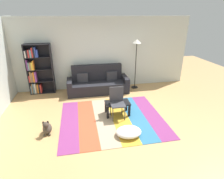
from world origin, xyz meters
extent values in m
plane|color=tan|center=(0.00, 0.00, 0.00)|extent=(14.00, 14.00, 0.00)
cube|color=silver|center=(0.00, 2.55, 1.35)|extent=(6.80, 0.10, 2.70)
cube|color=#843370|center=(-1.36, -0.01, 0.01)|extent=(0.48, 2.50, 0.01)
cube|color=#C64C2D|center=(-0.88, -0.01, 0.01)|extent=(0.48, 2.50, 0.01)
cube|color=tan|center=(-0.40, -0.01, 0.01)|extent=(0.48, 2.50, 0.01)
cube|color=gold|center=(0.08, -0.01, 0.01)|extent=(0.48, 2.50, 0.01)
cube|color=teal|center=(0.55, -0.01, 0.01)|extent=(0.48, 2.50, 0.01)
cube|color=#843370|center=(1.03, -0.01, 0.01)|extent=(0.48, 2.50, 0.01)
cube|color=black|center=(-0.32, 1.95, 0.20)|extent=(1.90, 0.80, 0.40)
cube|color=black|center=(-0.32, 2.25, 0.70)|extent=(1.90, 0.20, 0.60)
cube|color=black|center=(-1.36, 1.95, 0.28)|extent=(0.18, 0.80, 0.56)
cube|color=black|center=(0.72, 1.95, 0.28)|extent=(0.18, 0.80, 0.56)
cube|color=#333338|center=(-0.87, 2.13, 0.56)|extent=(0.42, 0.19, 0.36)
cube|color=#333338|center=(0.23, 2.13, 0.56)|extent=(0.42, 0.19, 0.36)
cube|color=black|center=(-2.80, 2.30, 0.91)|extent=(0.04, 0.28, 1.83)
cube|color=black|center=(-1.94, 2.30, 0.91)|extent=(0.04, 0.28, 1.83)
cube|color=black|center=(-2.37, 2.43, 0.91)|extent=(0.90, 0.01, 1.83)
cube|color=black|center=(-2.37, 2.30, 0.02)|extent=(0.86, 0.28, 0.02)
cube|color=black|center=(-2.37, 2.30, 0.47)|extent=(0.86, 0.28, 0.02)
cube|color=black|center=(-2.37, 2.30, 0.91)|extent=(0.86, 0.28, 0.02)
cube|color=black|center=(-2.37, 2.30, 1.36)|extent=(0.86, 0.28, 0.02)
cube|color=black|center=(-2.37, 2.30, 1.81)|extent=(0.86, 0.28, 0.02)
cube|color=#668C99|center=(-2.77, 2.25, 0.18)|extent=(0.03, 0.16, 0.30)
cube|color=#8C6647|center=(-2.73, 2.30, 0.22)|extent=(0.03, 0.26, 0.38)
cube|color=#668C99|center=(-2.68, 2.27, 0.22)|extent=(0.04, 0.20, 0.39)
cube|color=silver|center=(-2.63, 2.29, 0.22)|extent=(0.05, 0.23, 0.38)
cube|color=#8C6647|center=(-2.58, 2.26, 0.20)|extent=(0.03, 0.18, 0.35)
cube|color=orange|center=(-2.54, 2.26, 0.20)|extent=(0.04, 0.17, 0.35)
cube|color=black|center=(-2.49, 2.27, 0.20)|extent=(0.05, 0.19, 0.35)
cube|color=red|center=(-2.43, 2.29, 0.19)|extent=(0.04, 0.24, 0.32)
cube|color=red|center=(-2.77, 2.26, 0.60)|extent=(0.03, 0.18, 0.24)
cube|color=#8C6647|center=(-2.72, 2.25, 0.67)|extent=(0.05, 0.16, 0.39)
cube|color=#8C6647|center=(-2.66, 2.28, 0.65)|extent=(0.05, 0.22, 0.36)
cube|color=orange|center=(-2.61, 2.27, 0.66)|extent=(0.05, 0.20, 0.37)
cube|color=purple|center=(-2.55, 2.27, 0.66)|extent=(0.05, 0.20, 0.38)
cube|color=purple|center=(-2.77, 2.28, 1.11)|extent=(0.03, 0.23, 0.37)
cube|color=#668C99|center=(-2.72, 2.27, 1.06)|extent=(0.04, 0.21, 0.28)
cube|color=#8C6647|center=(-2.66, 2.28, 1.06)|extent=(0.05, 0.22, 0.28)
cube|color=gold|center=(-2.61, 2.27, 1.06)|extent=(0.05, 0.19, 0.28)
cube|color=orange|center=(-2.56, 2.27, 1.09)|extent=(0.04, 0.20, 0.33)
cube|color=silver|center=(-2.76, 2.27, 1.49)|extent=(0.05, 0.19, 0.24)
cube|color=black|center=(-2.70, 2.28, 1.50)|extent=(0.05, 0.23, 0.25)
cube|color=red|center=(-2.65, 2.28, 1.51)|extent=(0.04, 0.23, 0.27)
cube|color=#668C99|center=(-2.59, 2.27, 1.51)|extent=(0.05, 0.20, 0.27)
cube|color=red|center=(-2.53, 2.29, 1.54)|extent=(0.04, 0.25, 0.33)
cube|color=black|center=(-2.47, 2.26, 1.56)|extent=(0.04, 0.18, 0.37)
cube|color=#334CB2|center=(-2.43, 2.28, 1.55)|extent=(0.03, 0.22, 0.35)
cube|color=#334CB2|center=(-2.38, 2.26, 1.50)|extent=(0.05, 0.17, 0.26)
cube|color=black|center=(0.04, 0.20, 0.39)|extent=(0.71, 0.42, 0.04)
cube|color=black|center=(-0.28, 0.03, 0.19)|extent=(0.06, 0.06, 0.36)
cube|color=black|center=(0.35, 0.03, 0.19)|extent=(0.06, 0.06, 0.36)
cube|color=black|center=(-0.28, 0.37, 0.19)|extent=(0.06, 0.06, 0.36)
cube|color=black|center=(0.35, 0.37, 0.19)|extent=(0.06, 0.06, 0.36)
ellipsoid|color=white|center=(0.09, -0.85, 0.11)|extent=(0.63, 0.52, 0.19)
ellipsoid|color=#473D33|center=(-1.89, -0.36, 0.13)|extent=(0.22, 0.30, 0.26)
sphere|color=#473D33|center=(-1.89, -0.46, 0.30)|extent=(0.15, 0.15, 0.15)
ellipsoid|color=black|center=(-1.89, -0.52, 0.29)|extent=(0.06, 0.07, 0.05)
ellipsoid|color=black|center=(-1.94, -0.44, 0.36)|extent=(0.05, 0.04, 0.08)
ellipsoid|color=black|center=(-1.83, -0.44, 0.36)|extent=(0.05, 0.04, 0.08)
sphere|color=#473D33|center=(-1.95, -0.49, 0.03)|extent=(0.06, 0.06, 0.06)
sphere|color=#473D33|center=(-1.83, -0.49, 0.03)|extent=(0.06, 0.06, 0.06)
cylinder|color=black|center=(1.18, 2.14, 0.01)|extent=(0.26, 0.26, 0.02)
cylinder|color=black|center=(1.18, 2.14, 0.90)|extent=(0.03, 0.03, 1.74)
cone|color=white|center=(1.18, 2.14, 1.84)|extent=(0.32, 0.32, 0.14)
cube|color=black|center=(0.10, 0.14, 0.41)|extent=(0.09, 0.16, 0.02)
cube|color=#38383D|center=(0.00, 0.00, 0.44)|extent=(0.40, 0.40, 0.03)
cube|color=#38383D|center=(0.00, 0.18, 0.68)|extent=(0.40, 0.03, 0.44)
cylinder|color=#38383D|center=(-0.17, -0.17, 0.21)|extent=(0.02, 0.02, 0.42)
cylinder|color=#38383D|center=(0.17, -0.17, 0.21)|extent=(0.02, 0.02, 0.42)
cylinder|color=#38383D|center=(-0.17, 0.17, 0.21)|extent=(0.02, 0.02, 0.42)
cylinder|color=#38383D|center=(0.17, 0.17, 0.21)|extent=(0.02, 0.02, 0.42)
camera|label=1|loc=(-1.01, -4.43, 2.82)|focal=29.29mm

